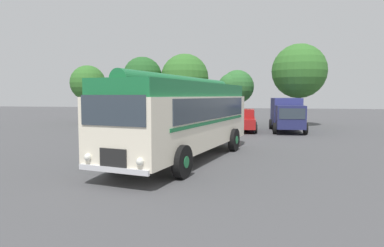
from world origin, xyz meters
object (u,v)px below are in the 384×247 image
at_px(vintage_bus, 185,115).
at_px(box_van, 287,113).
at_px(car_mid_left, 244,120).
at_px(car_near_left, 209,120).

xyz_separation_m(vintage_bus, box_van, (5.04, 12.70, -0.53)).
relative_size(car_mid_left, box_van, 0.73).
bearing_deg(car_mid_left, car_near_left, 177.16).
distance_m(vintage_bus, car_near_left, 12.13).
relative_size(vintage_bus, box_van, 1.78).
relative_size(vintage_bus, car_near_left, 2.41).
bearing_deg(vintage_bus, box_van, 68.35).
distance_m(car_near_left, car_mid_left, 2.69).
bearing_deg(car_near_left, box_van, 6.26).
xyz_separation_m(car_near_left, box_van, (5.84, 0.64, 0.52)).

